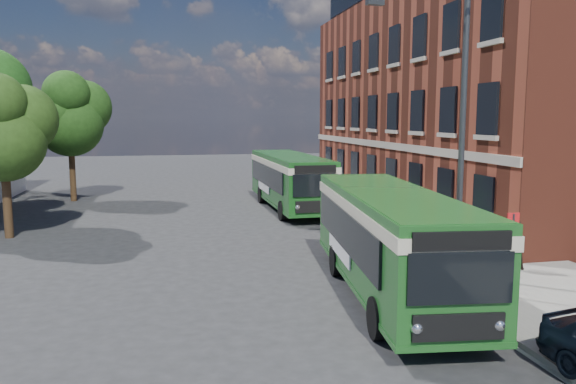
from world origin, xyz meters
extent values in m
plane|color=#262629|center=(0.00, 0.00, 0.00)|extent=(120.00, 120.00, 0.00)
cube|color=gray|center=(7.00, 8.00, 0.07)|extent=(6.00, 48.00, 0.15)
cube|color=beige|center=(3.95, 8.00, 0.01)|extent=(0.12, 48.00, 0.01)
cube|color=maroon|center=(14.00, 12.00, 6.00)|extent=(12.00, 26.00, 12.00)
cube|color=#B1A596|center=(7.96, 12.00, 3.60)|extent=(0.12, 26.00, 0.35)
cylinder|color=#36383B|center=(5.20, -2.00, 0.15)|extent=(0.44, 0.44, 0.30)
cylinder|color=#36383B|center=(5.20, -2.00, 4.50)|extent=(0.18, 0.18, 9.00)
cube|color=#36383B|center=(2.73, -0.92, 8.55)|extent=(0.55, 0.22, 0.16)
cylinder|color=#36383B|center=(5.60, -4.20, 1.25)|extent=(0.08, 0.08, 2.50)
cube|color=red|center=(5.60, -4.20, 2.35)|extent=(0.35, 0.04, 0.35)
cube|color=#1D571F|center=(2.61, -2.87, 1.77)|extent=(3.58, 10.10, 2.45)
cube|color=#1D571F|center=(2.61, -2.87, 0.50)|extent=(3.62, 10.14, 0.14)
cube|color=black|center=(1.37, -2.43, 1.90)|extent=(0.97, 8.04, 1.10)
cube|color=black|center=(3.91, -2.72, 1.90)|extent=(0.97, 8.04, 1.10)
cube|color=beige|center=(2.61, -2.87, 2.60)|extent=(3.64, 10.17, 0.32)
cube|color=#1D571F|center=(2.61, -2.87, 2.96)|extent=(3.47, 9.99, 0.12)
cube|color=black|center=(2.06, -7.82, 1.95)|extent=(2.15, 0.32, 1.05)
cube|color=black|center=(2.06, -7.83, 2.70)|extent=(2.00, 0.30, 0.38)
cube|color=black|center=(2.06, -7.83, 0.95)|extent=(1.90, 0.29, 0.55)
sphere|color=silver|center=(1.22, -7.71, 0.95)|extent=(0.26, 0.26, 0.26)
sphere|color=silver|center=(2.90, -7.90, 0.95)|extent=(0.26, 0.26, 0.26)
cube|color=black|center=(3.16, 2.07, 2.00)|extent=(2.00, 0.30, 0.90)
cube|color=white|center=(1.44, -1.74, 1.15)|extent=(0.39, 3.18, 0.45)
cylinder|color=black|center=(1.10, -5.87, 0.50)|extent=(0.39, 1.02, 1.00)
cylinder|color=black|center=(3.42, -6.13, 0.50)|extent=(0.39, 1.02, 1.00)
cylinder|color=black|center=(1.68, -0.62, 0.50)|extent=(0.39, 1.02, 1.00)
cylinder|color=black|center=(4.01, -0.87, 0.50)|extent=(0.39, 1.02, 1.00)
cube|color=#18511B|center=(3.00, 12.79, 1.77)|extent=(2.68, 10.60, 2.45)
cube|color=#18511B|center=(3.00, 12.79, 0.50)|extent=(2.72, 10.65, 0.14)
cube|color=black|center=(1.72, 13.07, 1.90)|extent=(0.23, 8.76, 1.10)
cube|color=black|center=(4.27, 13.11, 1.90)|extent=(0.23, 8.76, 1.10)
cube|color=beige|center=(3.00, 12.79, 2.60)|extent=(2.74, 10.67, 0.32)
cube|color=#18511B|center=(3.00, 12.79, 2.96)|extent=(2.58, 10.50, 0.12)
cube|color=black|center=(3.09, 7.48, 1.95)|extent=(2.15, 0.12, 1.05)
cube|color=black|center=(3.09, 7.47, 2.70)|extent=(2.00, 0.11, 0.38)
cube|color=black|center=(3.09, 7.47, 0.95)|extent=(1.90, 0.11, 0.55)
sphere|color=silver|center=(2.24, 7.47, 0.95)|extent=(0.26, 0.26, 0.26)
sphere|color=silver|center=(3.94, 7.50, 0.95)|extent=(0.26, 0.26, 0.26)
cube|color=black|center=(2.91, 18.10, 2.00)|extent=(2.00, 0.11, 0.90)
cube|color=white|center=(1.69, 13.77, 1.15)|extent=(0.09, 3.20, 0.45)
cylinder|color=black|center=(1.89, 9.29, 0.50)|extent=(0.30, 1.00, 1.00)
cylinder|color=black|center=(4.23, 9.33, 0.50)|extent=(0.30, 1.00, 1.00)
cylinder|color=black|center=(1.79, 15.25, 0.50)|extent=(0.30, 1.00, 1.00)
cylinder|color=black|center=(4.13, 15.29, 0.50)|extent=(0.30, 1.00, 1.00)
imported|color=#242029|center=(5.94, -1.62, 0.92)|extent=(0.65, 0.53, 1.54)
imported|color=black|center=(7.39, -1.61, 0.98)|extent=(0.84, 0.67, 1.65)
cylinder|color=#372414|center=(-10.29, 7.78, 1.47)|extent=(0.36, 0.36, 2.94)
sphere|color=#254214|center=(-10.29, 7.78, 4.15)|extent=(3.48, 3.48, 3.48)
sphere|color=#254214|center=(-9.62, 8.32, 5.02)|extent=(2.94, 2.94, 2.94)
cylinder|color=#372414|center=(-9.36, 18.46, 1.67)|extent=(0.36, 0.36, 3.34)
sphere|color=#1C3D12|center=(-9.36, 18.46, 4.71)|extent=(3.95, 3.95, 3.95)
sphere|color=#1C3D12|center=(-8.60, 19.07, 5.69)|extent=(3.34, 3.34, 3.34)
sphere|color=#1C3D12|center=(-10.04, 17.93, 5.32)|extent=(3.04, 3.04, 3.04)
sphere|color=#1C3D12|center=(-9.36, 17.70, 6.45)|extent=(2.73, 2.73, 2.73)
camera|label=1|loc=(-3.46, -17.61, 5.09)|focal=35.00mm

